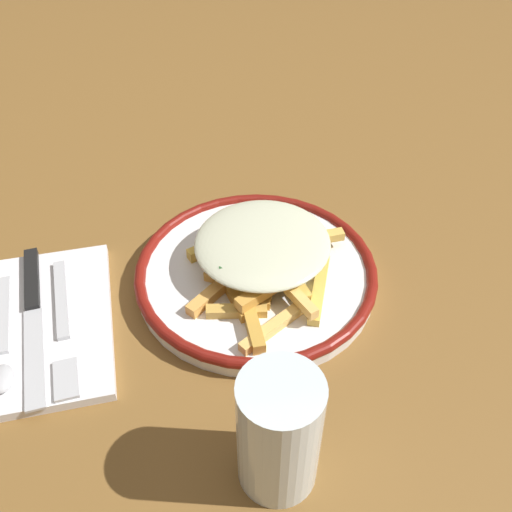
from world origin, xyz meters
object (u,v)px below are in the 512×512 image
object	(u,v)px
napkin	(35,326)
water_glass	(279,433)
fork	(63,326)
plate	(256,273)
fries_heap	(262,253)
knife	(33,307)
spoon	(3,351)

from	to	relation	value
napkin	water_glass	distance (m)	0.29
fork	water_glass	xyz separation A→B (m)	(-0.18, 0.18, 0.05)
plate	fries_heap	bearing A→B (deg)	-171.71
knife	water_glass	bearing A→B (deg)	135.01
plate	spoon	bearing A→B (deg)	13.42
fork	spoon	size ratio (longest dim) A/B	1.16
knife	spoon	bearing A→B (deg)	67.39
fork	knife	bearing A→B (deg)	-44.72
napkin	fries_heap	bearing A→B (deg)	-173.49
knife	spoon	xyz separation A→B (m)	(0.02, 0.05, 0.00)
plate	knife	xyz separation A→B (m)	(0.23, 0.01, 0.00)
fork	spoon	distance (m)	0.06
fork	water_glass	bearing A→B (deg)	134.96
plate	water_glass	distance (m)	0.22
knife	spoon	distance (m)	0.06
fork	plate	bearing A→B (deg)	-169.24
fries_heap	knife	xyz separation A→B (m)	(0.24, 0.01, -0.03)
napkin	spoon	distance (m)	0.04
fries_heap	napkin	size ratio (longest dim) A/B	1.08
plate	napkin	bearing A→B (deg)	6.45
fries_heap	fork	size ratio (longest dim) A/B	1.25
spoon	fork	bearing A→B (deg)	-157.15
napkin	fork	world-z (taller)	fork
fork	water_glass	distance (m)	0.26
spoon	water_glass	size ratio (longest dim) A/B	1.31
plate	fries_heap	distance (m)	0.03
fries_heap	spoon	xyz separation A→B (m)	(0.26, 0.06, -0.03)
plate	fork	world-z (taller)	plate
plate	water_glass	size ratio (longest dim) A/B	2.23
plate	spoon	distance (m)	0.26
fries_heap	spoon	size ratio (longest dim) A/B	1.44
plate	water_glass	bearing A→B (deg)	83.88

